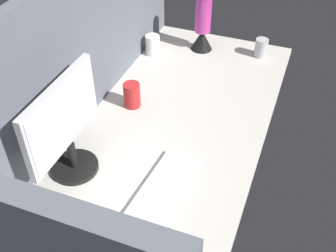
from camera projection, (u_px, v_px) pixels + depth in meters
ground_plane at (164, 136)px, 174.32cm from camera, size 180.00×80.00×3.00cm
cubicle_wall_back at (75, 52)px, 163.02cm from camera, size 180.00×5.00×62.75cm
monitor at (65, 126)px, 144.37cm from camera, size 41.22×18.00×38.81cm
keyboard at (162, 189)px, 149.23cm from camera, size 37.98×16.13×2.00cm
mug_ceramic_white at (153, 45)px, 219.08cm from camera, size 11.14×7.53×10.54cm
mug_steel at (261, 48)px, 217.37cm from camera, size 6.68×6.68×9.81cm
mug_red_plastic at (132, 95)px, 184.37cm from camera, size 7.48×7.48×11.43cm
lava_lamp at (203, 22)px, 215.95cm from camera, size 11.66×11.66×38.15cm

